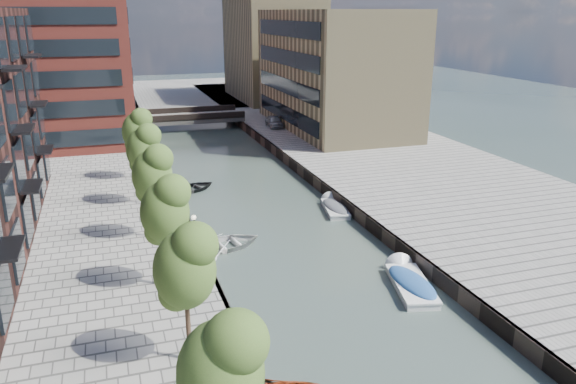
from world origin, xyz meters
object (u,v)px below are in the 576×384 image
tree_1 (220,367)px  tree_5 (143,147)px  motorboat_3 (409,282)px  bridge (192,117)px  motorboat_4 (334,207)px  sloop_4 (191,191)px  tree_6 (137,129)px  tree_2 (184,265)px  tree_3 (165,208)px  sloop_3 (225,248)px  car (274,121)px  tree_4 (152,172)px

tree_1 → tree_5: size_ratio=1.00×
motorboat_3 → bridge: bearing=95.2°
bridge → motorboat_4: bearing=-81.5°
tree_5 → motorboat_4: size_ratio=1.25×
sloop_4 → tree_6: bearing=42.8°
bridge → motorboat_3: (4.51, -49.32, -1.18)m
tree_1 → tree_6: size_ratio=1.00×
tree_2 → tree_3: 7.00m
sloop_4 → motorboat_4: motorboat_4 is taller
bridge → tree_3: tree_3 is taller
bridge → motorboat_4: bridge is taller
tree_3 → sloop_4: bearing=78.2°
tree_1 → sloop_4: bearing=83.1°
tree_3 → motorboat_4: (13.92, 10.82, -5.12)m
tree_6 → motorboat_3: bearing=-60.8°
tree_5 → tree_3: bearing=-90.0°
sloop_3 → motorboat_3: bearing=-145.6°
sloop_4 → car: bearing=-57.7°
tree_5 → motorboat_3: (13.01, -16.32, -5.09)m
car → motorboat_4: bearing=-94.6°
sloop_4 → motorboat_3: bearing=179.3°
bridge → car: car is taller
tree_3 → tree_5: size_ratio=1.00×
sloop_4 → car: car is taller
tree_1 → tree_2: same height
tree_4 → tree_3: bearing=-90.0°
tree_1 → sloop_3: tree_1 is taller
tree_6 → sloop_3: size_ratio=1.20×
sloop_3 → motorboat_3: size_ratio=0.89×
tree_3 → car: tree_3 is taller
tree_1 → tree_4: 21.00m
sloop_3 → motorboat_4: size_ratio=1.04×
motorboat_4 → tree_5: bearing=167.1°
tree_3 → motorboat_3: bearing=-10.1°
tree_5 → car: 30.86m
tree_4 → motorboat_3: tree_4 is taller
tree_6 → sloop_3: 16.31m
tree_2 → sloop_3: (4.23, 13.17, -5.31)m
sloop_4 → motorboat_4: (9.92, -8.42, 0.18)m
tree_4 → car: (17.56, 32.12, -3.60)m
tree_1 → motorboat_4: bearing=60.7°
tree_5 → tree_6: same height
tree_3 → tree_6: (0.00, 21.00, 0.00)m
bridge → car: (9.06, -7.88, 0.31)m
tree_5 → tree_6: (0.00, 7.00, 0.00)m
tree_4 → tree_2: bearing=-90.0°
tree_3 → tree_5: 14.00m
tree_2 → sloop_3: bearing=72.2°
tree_6 → car: tree_6 is taller
tree_2 → motorboat_3: size_ratio=1.07×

